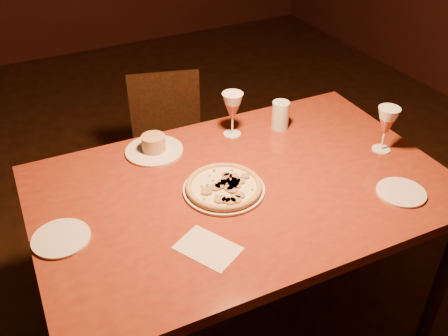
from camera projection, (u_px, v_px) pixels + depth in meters
name	position (u px, v px, depth m)	size (l,w,h in m)	color
floor	(172.00, 313.00, 2.42)	(7.00, 7.00, 0.00)	#331A11
dining_table	(243.00, 200.00, 1.93)	(1.58, 1.05, 0.83)	maroon
chair_far	(169.00, 140.00, 2.83)	(0.49, 0.49, 0.83)	black
pizza_plate	(224.00, 187.00, 1.84)	(0.30, 0.30, 0.03)	silver
ramekin_saucer	(154.00, 147.00, 2.05)	(0.24, 0.24, 0.08)	silver
wine_glass_far	(232.00, 114.00, 2.13)	(0.09, 0.09, 0.20)	#AB5947
wine_glass_right	(385.00, 129.00, 2.03)	(0.09, 0.09, 0.20)	#AB5947
water_tumbler	(280.00, 115.00, 2.19)	(0.08, 0.08, 0.13)	silver
side_plate_left	(61.00, 238.00, 1.64)	(0.19, 0.19, 0.01)	silver
side_plate_near	(401.00, 192.00, 1.84)	(0.18, 0.18, 0.01)	silver
menu_card	(208.00, 248.00, 1.60)	(0.13, 0.20, 0.00)	beige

